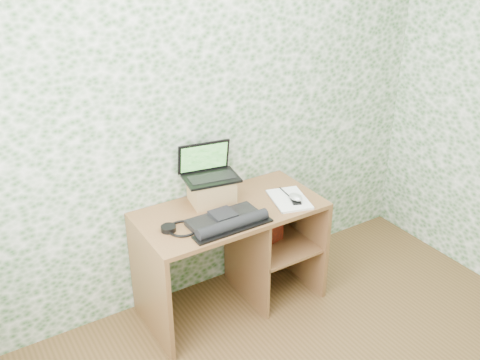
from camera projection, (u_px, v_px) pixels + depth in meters
wall_back at (205, 113)px, 3.40m from camera, size 3.50×0.00×3.50m
desk at (239, 239)px, 3.59m from camera, size 1.20×0.60×0.75m
riser at (212, 191)px, 3.46m from camera, size 0.30×0.27×0.16m
laptop at (208, 170)px, 3.42m from camera, size 0.38×0.29×0.23m
keyboard at (227, 221)px, 3.22m from camera, size 0.51×0.26×0.07m
headphones at (183, 228)px, 3.17m from camera, size 0.25×0.25×0.03m
notepad at (289, 199)px, 3.50m from camera, size 0.30×0.36×0.01m
mouse at (296, 199)px, 3.46m from camera, size 0.11×0.13×0.04m
pen at (284, 192)px, 3.58m from camera, size 0.03×0.14×0.01m
red_box at (266, 224)px, 3.63m from camera, size 0.27×0.13×0.31m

